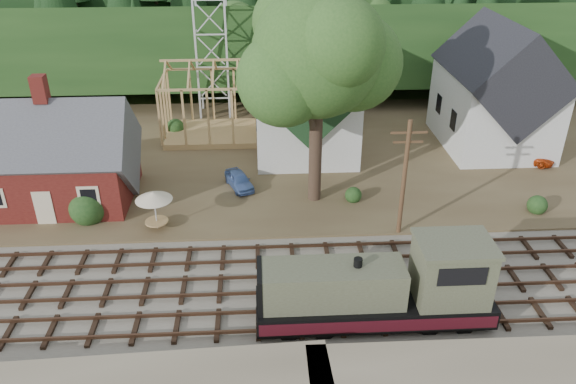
{
  "coord_description": "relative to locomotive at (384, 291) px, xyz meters",
  "views": [
    {
      "loc": [
        -1.86,
        -25.1,
        19.75
      ],
      "look_at": [
        -0.11,
        6.0,
        3.0
      ],
      "focal_mm": 35.0,
      "sensor_mm": 36.0,
      "label": 1
    }
  ],
  "objects": [
    {
      "name": "farmhouse",
      "position": [
        13.78,
        22.0,
        2.77
      ],
      "size": [
        8.4,
        10.8,
        10.6
      ],
      "color": "silver",
      "rests_on": "village_flat"
    },
    {
      "name": "telegraph_pole_near",
      "position": [
        2.78,
        8.2,
        2.16
      ],
      "size": [
        2.2,
        0.28,
        8.0
      ],
      "color": "#4C331E",
      "rests_on": "ground"
    },
    {
      "name": "patio_set",
      "position": [
        -12.87,
        9.57,
        0.45
      ],
      "size": [
        2.37,
        2.37,
        2.63
      ],
      "color": "silver",
      "rests_on": "village_flat"
    },
    {
      "name": "car_red",
      "position": [
        15.58,
        18.09,
        -1.21
      ],
      "size": [
        4.58,
        3.73,
        1.16
      ],
      "primitive_type": "imported",
      "rotation": [
        0.0,
        0.0,
        1.06
      ],
      "color": "#C94010",
      "rests_on": "village_flat"
    },
    {
      "name": "railroad_bed",
      "position": [
        -4.22,
        3.0,
        -2.01
      ],
      "size": [
        64.0,
        11.0,
        0.16
      ],
      "primitive_type": "cube",
      "color": "#726B5B",
      "rests_on": "ground"
    },
    {
      "name": "hillside",
      "position": [
        -4.22,
        45.0,
        -2.09
      ],
      "size": [
        70.0,
        28.96,
        12.74
      ],
      "primitive_type": "cube",
      "rotation": [
        -0.17,
        0.0,
        0.0
      ],
      "color": "#1E3F19",
      "rests_on": "ground"
    },
    {
      "name": "lattice_tower",
      "position": [
        -10.22,
        31.0,
        7.94
      ],
      "size": [
        3.2,
        3.2,
        12.12
      ],
      "color": "silver",
      "rests_on": "village_flat"
    },
    {
      "name": "ground",
      "position": [
        -4.22,
        3.0,
        -2.09
      ],
      "size": [
        140.0,
        140.0,
        0.0
      ],
      "primitive_type": "plane",
      "color": "#384C1E",
      "rests_on": "ground"
    },
    {
      "name": "big_tree",
      "position": [
        -2.05,
        13.08,
        8.13
      ],
      "size": [
        10.9,
        8.4,
        14.7
      ],
      "color": "#38281E",
      "rests_on": "village_flat"
    },
    {
      "name": "car_green",
      "position": [
        -21.96,
        16.14,
        -1.12
      ],
      "size": [
        4.26,
        2.25,
        1.33
      ],
      "primitive_type": "imported",
      "rotation": [
        0.0,
        0.0,
        1.79
      ],
      "color": "#8FB47D",
      "rests_on": "village_flat"
    },
    {
      "name": "depot",
      "position": [
        -20.22,
        14.0,
        1.12
      ],
      "size": [
        10.8,
        7.41,
        9.0
      ],
      "color": "#511512",
      "rests_on": "village_flat"
    },
    {
      "name": "ridge",
      "position": [
        -4.22,
        61.0,
        -2.09
      ],
      "size": [
        80.0,
        20.0,
        12.0
      ],
      "primitive_type": "cube",
      "color": "black",
      "rests_on": "ground"
    },
    {
      "name": "car_blue",
      "position": [
        -7.62,
        14.99,
        -1.2
      ],
      "size": [
        2.55,
        3.75,
        1.18
      ],
      "primitive_type": "imported",
      "rotation": [
        0.0,
        0.0,
        0.37
      ],
      "color": "#5170AE",
      "rests_on": "village_flat"
    },
    {
      "name": "village_flat",
      "position": [
        -4.22,
        21.0,
        -1.94
      ],
      "size": [
        64.0,
        26.0,
        0.3
      ],
      "primitive_type": "cube",
      "color": "brown",
      "rests_on": "ground"
    },
    {
      "name": "locomotive",
      "position": [
        0.0,
        0.0,
        0.0
      ],
      "size": [
        11.75,
        2.94,
        4.71
      ],
      "color": "black",
      "rests_on": "railroad_bed"
    },
    {
      "name": "church",
      "position": [
        -2.22,
        22.68,
        3.09
      ],
      "size": [
        8.4,
        15.17,
        13.0
      ],
      "color": "silver",
      "rests_on": "village_flat"
    },
    {
      "name": "timber_frame",
      "position": [
        -10.22,
        25.0,
        1.18
      ],
      "size": [
        8.2,
        6.2,
        6.99
      ],
      "color": "tan",
      "rests_on": "village_flat"
    }
  ]
}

